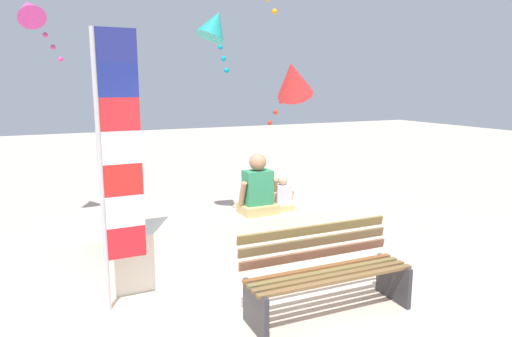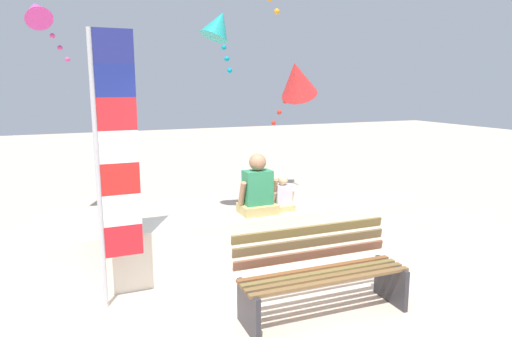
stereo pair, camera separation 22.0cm
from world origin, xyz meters
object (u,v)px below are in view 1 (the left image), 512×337
(park_bench, at_px, (325,273))
(flag_banner, at_px, (115,157))
(kite_teal, at_px, (215,25))
(kite_red, at_px, (293,79))
(person_child, at_px, (282,196))
(person_adult, at_px, (258,190))
(kite_magenta, at_px, (30,10))

(park_bench, relative_size, flag_banner, 0.62)
(kite_teal, bearing_deg, park_bench, -90.09)
(kite_teal, bearing_deg, kite_red, -22.55)
(person_child, bearing_deg, flag_banner, -166.71)
(person_adult, relative_size, kite_magenta, 0.76)
(person_adult, xyz_separation_m, kite_teal, (0.07, 1.75, 2.30))
(park_bench, distance_m, person_child, 1.62)
(person_child, xyz_separation_m, kite_magenta, (-2.93, 2.70, 2.61))
(person_adult, bearing_deg, person_child, 0.06)
(park_bench, bearing_deg, kite_teal, 89.91)
(person_child, distance_m, kite_teal, 3.00)
(park_bench, xyz_separation_m, flag_banner, (-1.92, 1.00, 1.22))
(kite_magenta, bearing_deg, flag_banner, -77.78)
(park_bench, bearing_deg, person_adult, 92.48)
(person_adult, xyz_separation_m, flag_banner, (-1.86, -0.53, 0.65))
(person_adult, xyz_separation_m, person_child, (0.37, 0.00, -0.12))
(flag_banner, xyz_separation_m, kite_red, (3.09, 1.79, 0.81))
(person_adult, xyz_separation_m, kite_magenta, (-2.56, 2.70, 2.48))
(park_bench, xyz_separation_m, kite_magenta, (-2.62, 4.22, 3.06))
(person_child, relative_size, kite_magenta, 0.46)
(flag_banner, relative_size, kite_magenta, 2.77)
(kite_red, bearing_deg, person_adult, -134.18)
(kite_teal, xyz_separation_m, kite_magenta, (-2.63, 0.95, 0.18))
(kite_magenta, bearing_deg, person_child, -42.68)
(person_adult, relative_size, kite_red, 0.69)
(person_child, xyz_separation_m, flag_banner, (-2.23, -0.53, 0.77))
(flag_banner, bearing_deg, person_adult, 15.80)
(park_bench, height_order, flag_banner, flag_banner)
(person_adult, bearing_deg, kite_red, 45.82)
(kite_teal, height_order, kite_red, kite_teal)
(flag_banner, xyz_separation_m, kite_teal, (1.93, 2.28, 1.65))
(kite_red, bearing_deg, person_child, -124.24)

